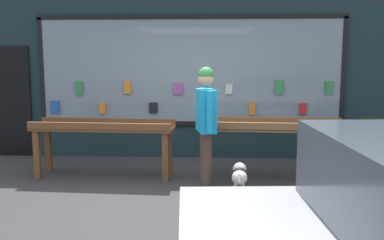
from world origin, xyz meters
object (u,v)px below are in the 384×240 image
display_table_left (103,132)px  display_table_right (271,132)px  person_browsing (206,118)px  small_dog (239,175)px  sandwich_board_sign (379,150)px

display_table_left → display_table_right: size_ratio=1.00×
person_browsing → small_dog: size_ratio=3.08×
person_browsing → sandwich_board_sign: bearing=-90.4°
person_browsing → sandwich_board_sign: size_ratio=1.82×
display_table_right → person_browsing: 1.20m
person_browsing → sandwich_board_sign: (2.63, 0.53, -0.55)m
display_table_right → sandwich_board_sign: 1.65m
person_browsing → small_dog: 0.92m
sandwich_board_sign → display_table_right: bearing=-167.4°
display_table_left → person_browsing: 1.76m
sandwich_board_sign → small_dog: bearing=-146.1°
small_dog → sandwich_board_sign: bearing=-67.3°
display_table_left → sandwich_board_sign: bearing=-0.7°
display_table_right → sandwich_board_sign: sandwich_board_sign is taller
display_table_left → small_dog: 2.29m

